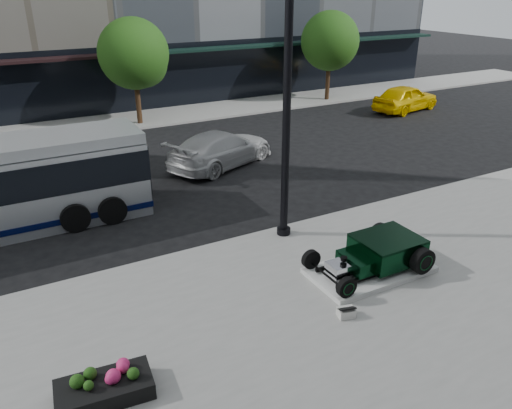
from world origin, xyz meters
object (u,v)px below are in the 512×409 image
white_sedan (221,149)px  yellow_taxi (406,98)px  flower_planter (104,388)px  lamppost (286,122)px  hot_rod (381,251)px

white_sedan → yellow_taxi: size_ratio=1.11×
flower_planter → yellow_taxi: (22.16, 15.02, 0.48)m
flower_planter → white_sedan: (7.75, 11.32, 0.44)m
lamppost → white_sedan: (1.13, 7.12, -2.99)m
lamppost → yellow_taxi: size_ratio=1.64×
hot_rod → yellow_taxi: 19.99m
lamppost → white_sedan: size_ratio=1.48×
hot_rod → yellow_taxi: (14.32, 13.95, 0.12)m
flower_planter → yellow_taxi: bearing=34.1°
flower_planter → white_sedan: bearing=55.6°
flower_planter → lamppost: bearing=32.4°
hot_rod → white_sedan: (-0.09, 10.24, 0.08)m
white_sedan → yellow_taxi: bearing=-98.5°
lamppost → white_sedan: lamppost is taller
yellow_taxi → lamppost: bearing=113.8°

